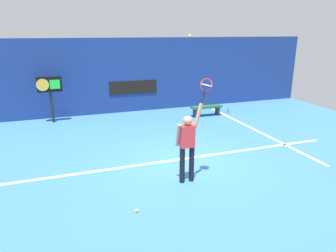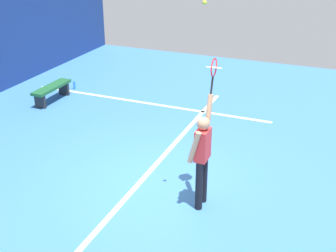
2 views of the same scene
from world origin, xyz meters
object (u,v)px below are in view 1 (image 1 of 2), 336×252
object	(u,v)px
court_bench	(206,108)
water_bottle	(228,111)
tennis_player	(187,143)
spare_ball	(137,211)
tennis_ball	(190,36)
tennis_racket	(206,86)
scoreboard_clock	(50,87)

from	to	relation	value
court_bench	water_bottle	world-z (taller)	court_bench
tennis_player	spare_ball	bearing A→B (deg)	-148.23
tennis_player	tennis_ball	xyz separation A→B (m)	(0.03, 0.06, 2.49)
tennis_racket	tennis_ball	size ratio (longest dim) A/B	9.21
tennis_player	water_bottle	distance (m)	7.02
tennis_player	court_bench	xyz separation A→B (m)	(3.22, 5.47, -0.67)
tennis_player	spare_ball	world-z (taller)	tennis_player
water_bottle	spare_ball	distance (m)	8.65
tennis_player	tennis_ball	size ratio (longest dim) A/B	29.16
tennis_player	tennis_racket	world-z (taller)	tennis_racket
tennis_ball	water_bottle	bearing A→B (deg)	51.64
tennis_ball	court_bench	world-z (taller)	tennis_ball
tennis_player	scoreboard_clock	world-z (taller)	tennis_player
tennis_player	tennis_ball	distance (m)	2.49
tennis_racket	tennis_ball	world-z (taller)	tennis_ball
tennis_ball	spare_ball	xyz separation A→B (m)	(-1.54, -0.99, -3.47)
tennis_ball	scoreboard_clock	world-z (taller)	tennis_ball
tennis_racket	court_bench	distance (m)	6.46
tennis_racket	water_bottle	bearing A→B (deg)	54.72
tennis_ball	court_bench	bearing A→B (deg)	59.47
water_bottle	tennis_racket	bearing A→B (deg)	-125.28
water_bottle	spare_ball	size ratio (longest dim) A/B	3.53
tennis_player	tennis_racket	distance (m)	1.43
scoreboard_clock	spare_ball	xyz separation A→B (m)	(1.67, -7.56, -1.45)
court_bench	water_bottle	size ratio (longest dim) A/B	5.83
tennis_ball	scoreboard_clock	distance (m)	7.59
tennis_player	scoreboard_clock	size ratio (longest dim) A/B	1.06
tennis_ball	water_bottle	world-z (taller)	tennis_ball
tennis_ball	court_bench	size ratio (longest dim) A/B	0.05
court_bench	spare_ball	size ratio (longest dim) A/B	20.59
tennis_player	tennis_ball	bearing A→B (deg)	61.23
scoreboard_clock	water_bottle	xyz separation A→B (m)	(7.49, -1.16, -1.36)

